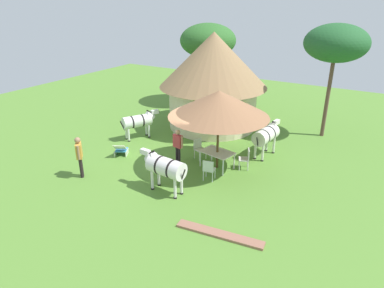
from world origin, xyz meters
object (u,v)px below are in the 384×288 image
object	(u,v)px
shade_umbrella	(219,104)
zebra_toward_hut	(138,121)
patio_chair_near_hut	(199,147)
patio_dining_table	(217,154)
patio_chair_east_end	(246,158)
thatched_hut	(213,77)
guest_beside_umbrella	(178,144)
zebra_nearest_camera	(165,167)
acacia_tree_right_background	(208,41)
striped_lounge_chair	(121,150)
zebra_by_umbrella	(266,135)
patio_chair_near_lawn	(209,169)
acacia_tree_behind_hut	(336,44)
standing_watcher	(79,153)

from	to	relation	value
shade_umbrella	zebra_toward_hut	distance (m)	5.46
patio_chair_near_hut	zebra_toward_hut	xyz separation A→B (m)	(-3.88, 0.50, 0.40)
patio_dining_table	patio_chair_east_end	distance (m)	1.22
patio_dining_table	patio_chair_east_end	size ratio (longest dim) A/B	1.67
thatched_hut	guest_beside_umbrella	world-z (taller)	thatched_hut
thatched_hut	zebra_nearest_camera	xyz separation A→B (m)	(1.84, -7.26, -1.80)
patio_chair_east_end	acacia_tree_right_background	size ratio (longest dim) A/B	0.17
striped_lounge_chair	zebra_by_umbrella	size ratio (longest dim) A/B	0.45
patio_chair_east_end	acacia_tree_right_background	xyz separation A→B (m)	(-6.14, 7.86, 3.65)
patio_chair_east_end	patio_chair_near_lawn	distance (m)	1.92
acacia_tree_behind_hut	standing_watcher	bearing A→B (deg)	-127.48
striped_lounge_chair	acacia_tree_behind_hut	distance (m)	11.40
shade_umbrella	patio_chair_east_end	xyz separation A→B (m)	(1.10, 0.52, -2.33)
patio_chair_near_hut	striped_lounge_chair	size ratio (longest dim) A/B	0.95
guest_beside_umbrella	zebra_by_umbrella	size ratio (longest dim) A/B	0.75
shade_umbrella	standing_watcher	xyz separation A→B (m)	(-4.37, -3.56, -1.81)
standing_watcher	zebra_nearest_camera	size ratio (longest dim) A/B	0.81
patio_chair_near_lawn	acacia_tree_behind_hut	bearing A→B (deg)	57.90
striped_lounge_chair	acacia_tree_right_background	bearing A→B (deg)	64.19
patio_dining_table	patio_chair_near_hut	xyz separation A→B (m)	(-1.14, 0.42, -0.14)
standing_watcher	acacia_tree_right_background	size ratio (longest dim) A/B	0.33
guest_beside_umbrella	striped_lounge_chair	size ratio (longest dim) A/B	1.68
zebra_by_umbrella	acacia_tree_behind_hut	xyz separation A→B (m)	(1.74, 3.96, 3.72)
standing_watcher	zebra_by_umbrella	world-z (taller)	standing_watcher
acacia_tree_right_background	standing_watcher	bearing A→B (deg)	-86.79
shade_umbrella	zebra_toward_hut	xyz separation A→B (m)	(-5.02, 0.92, -1.93)
shade_umbrella	patio_chair_east_end	distance (m)	2.63
striped_lounge_chair	acacia_tree_right_background	xyz separation A→B (m)	(-0.64, 9.53, 3.91)
patio_chair_east_end	zebra_by_umbrella	bearing A→B (deg)	-33.83
zebra_toward_hut	acacia_tree_right_background	size ratio (longest dim) A/B	0.36
guest_beside_umbrella	acacia_tree_right_background	bearing A→B (deg)	123.75
patio_dining_table	zebra_toward_hut	bearing A→B (deg)	169.59
zebra_by_umbrella	acacia_tree_right_background	xyz separation A→B (m)	(-6.39, 6.15, 3.15)
patio_dining_table	zebra_by_umbrella	size ratio (longest dim) A/B	0.71
patio_chair_near_lawn	zebra_toward_hut	bearing A→B (deg)	147.19
shade_umbrella	zebra_by_umbrella	world-z (taller)	shade_umbrella
patio_chair_east_end	zebra_nearest_camera	xyz separation A→B (m)	(-1.86, -3.28, 0.50)
standing_watcher	acacia_tree_right_background	xyz separation A→B (m)	(-0.67, 11.93, 3.13)
acacia_tree_behind_hut	zebra_toward_hut	bearing A→B (deg)	-147.05
striped_lounge_chair	zebra_by_umbrella	world-z (taller)	zebra_by_umbrella
striped_lounge_chair	thatched_hut	bearing A→B (deg)	42.75
patio_chair_east_end	guest_beside_umbrella	xyz separation A→B (m)	(-2.73, -1.07, 0.44)
guest_beside_umbrella	patio_chair_near_hut	bearing A→B (deg)	75.71
patio_chair_near_lawn	zebra_toward_hut	world-z (taller)	zebra_toward_hut
patio_dining_table	patio_chair_near_hut	bearing A→B (deg)	159.54
zebra_toward_hut	acacia_tree_right_background	xyz separation A→B (m)	(-0.02, 7.45, 3.25)
standing_watcher	striped_lounge_chair	size ratio (longest dim) A/B	1.82
patio_dining_table	patio_chair_near_lawn	world-z (taller)	patio_chair_near_lawn
shade_umbrella	zebra_nearest_camera	size ratio (longest dim) A/B	1.93
thatched_hut	zebra_nearest_camera	size ratio (longest dim) A/B	2.73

